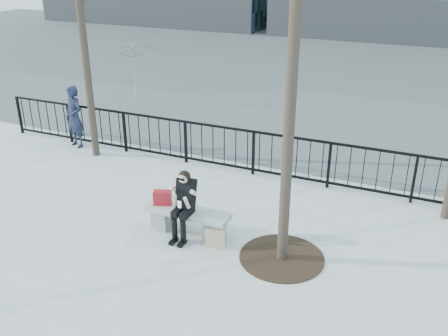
% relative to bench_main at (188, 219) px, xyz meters
% --- Properties ---
extents(ground, '(120.00, 120.00, 0.00)m').
position_rel_bench_main_xyz_m(ground, '(0.00, 0.00, -0.30)').
color(ground, '#A7A7A2').
rests_on(ground, ground).
extents(street_surface, '(60.00, 23.00, 0.01)m').
position_rel_bench_main_xyz_m(street_surface, '(0.00, 15.00, -0.30)').
color(street_surface, '#474747').
rests_on(street_surface, ground).
extents(railing, '(14.00, 0.06, 1.10)m').
position_rel_bench_main_xyz_m(railing, '(0.00, 3.00, 0.25)').
color(railing, black).
rests_on(railing, ground).
extents(tree_grate, '(1.50, 1.50, 0.02)m').
position_rel_bench_main_xyz_m(tree_grate, '(1.90, -0.10, -0.29)').
color(tree_grate, black).
rests_on(tree_grate, ground).
extents(bench_main, '(1.65, 0.46, 0.49)m').
position_rel_bench_main_xyz_m(bench_main, '(0.00, 0.00, 0.00)').
color(bench_main, gray).
rests_on(bench_main, ground).
extents(seated_woman, '(0.50, 0.64, 1.34)m').
position_rel_bench_main_xyz_m(seated_woman, '(0.00, -0.16, 0.37)').
color(seated_woman, black).
rests_on(seated_woman, ground).
extents(handbag, '(0.37, 0.26, 0.28)m').
position_rel_bench_main_xyz_m(handbag, '(-0.54, 0.02, 0.33)').
color(handbag, '#A4141B').
rests_on(handbag, bench_main).
extents(shopping_bag, '(0.38, 0.18, 0.35)m').
position_rel_bench_main_xyz_m(shopping_bag, '(0.69, -0.23, -0.13)').
color(shopping_bag, '#C8B88D').
rests_on(shopping_bag, ground).
extents(standing_man, '(0.70, 0.56, 1.67)m').
position_rel_bench_main_xyz_m(standing_man, '(-4.84, 2.80, 0.53)').
color(standing_man, black).
rests_on(standing_man, ground).
extents(vendor_umbrella, '(2.28, 2.32, 2.05)m').
position_rel_bench_main_xyz_m(vendor_umbrella, '(-5.66, 6.98, 0.72)').
color(vendor_umbrella, yellow).
rests_on(vendor_umbrella, ground).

